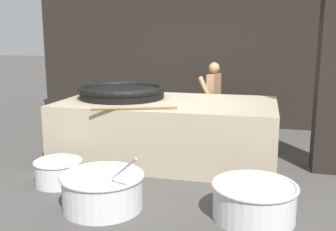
# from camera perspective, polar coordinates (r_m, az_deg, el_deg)

# --- Properties ---
(ground_plane) EXTENTS (60.00, 60.00, 0.00)m
(ground_plane) POSITION_cam_1_polar(r_m,az_deg,el_deg) (6.70, -0.00, -6.16)
(ground_plane) COLOR #474442
(back_wall) EXTENTS (7.64, 0.24, 3.26)m
(back_wall) POSITION_cam_1_polar(r_m,az_deg,el_deg) (9.10, 4.23, 8.93)
(back_wall) COLOR black
(back_wall) RESTS_ON ground_plane
(support_pillar) EXTENTS (0.49, 0.49, 3.26)m
(support_pillar) POSITION_cam_1_polar(r_m,az_deg,el_deg) (6.31, 23.19, 6.90)
(support_pillar) COLOR black
(support_pillar) RESTS_ON ground_plane
(hearth_platform) EXTENTS (3.50, 1.95, 0.98)m
(hearth_platform) POSITION_cam_1_polar(r_m,az_deg,el_deg) (6.57, -0.00, -2.09)
(hearth_platform) COLOR tan
(hearth_platform) RESTS_ON ground_plane
(giant_wok_near) EXTENTS (1.51, 1.51, 0.21)m
(giant_wok_near) POSITION_cam_1_polar(r_m,az_deg,el_deg) (6.82, -6.69, 3.49)
(giant_wok_near) COLOR black
(giant_wok_near) RESTS_ON hearth_platform
(stirring_paddle) EXTENTS (1.20, 0.50, 0.04)m
(stirring_paddle) POSITION_cam_1_polar(r_m,az_deg,el_deg) (5.72, -4.36, 1.04)
(stirring_paddle) COLOR brown
(stirring_paddle) RESTS_ON hearth_platform
(cook) EXTENTS (0.41, 0.60, 1.53)m
(cook) POSITION_cam_1_polar(r_m,az_deg,el_deg) (7.74, 6.57, 2.48)
(cook) COLOR #9E7551
(cook) RESTS_ON ground_plane
(prep_bowl_vegetables) EXTENTS (1.11, 1.03, 0.83)m
(prep_bowl_vegetables) POSITION_cam_1_polar(r_m,az_deg,el_deg) (4.83, -9.44, -10.49)
(prep_bowl_vegetables) COLOR silver
(prep_bowl_vegetables) RESTS_ON ground_plane
(prep_bowl_meat) EXTENTS (0.97, 0.97, 0.41)m
(prep_bowl_meat) POSITION_cam_1_polar(r_m,az_deg,el_deg) (4.63, 12.39, -11.76)
(prep_bowl_meat) COLOR silver
(prep_bowl_meat) RESTS_ON ground_plane
(prep_bowl_extra) EXTENTS (0.67, 0.67, 0.34)m
(prep_bowl_extra) POSITION_cam_1_polar(r_m,az_deg,el_deg) (5.72, -15.60, -7.76)
(prep_bowl_extra) COLOR silver
(prep_bowl_extra) RESTS_ON ground_plane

